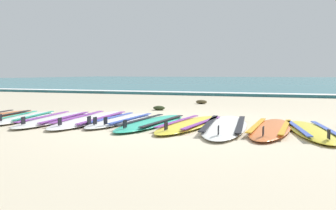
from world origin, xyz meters
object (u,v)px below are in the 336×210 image
surfboard_5 (152,122)px  surfboard_8 (271,128)px  surfboard_2 (55,119)px  surfboard_9 (312,131)px  surfboard_1 (26,117)px  surfboard_6 (190,124)px  surfboard_4 (122,120)px  surfboard_3 (91,119)px  surfboard_7 (225,126)px

surfboard_5 → surfboard_8: 1.83m
surfboard_2 → surfboard_9: bearing=0.6°
surfboard_8 → surfboard_9: 0.55m
surfboard_1 → surfboard_6: same height
surfboard_8 → surfboard_9: bearing=-6.4°
surfboard_2 → surfboard_4: same height
surfboard_3 → surfboard_9: same height
surfboard_5 → surfboard_6: 0.63m
surfboard_2 → surfboard_3: same height
surfboard_4 → surfboard_5: same height
surfboard_3 → surfboard_7: bearing=-1.0°
surfboard_2 → surfboard_4: size_ratio=1.11×
surfboard_7 → surfboard_9: 1.22m
surfboard_5 → surfboard_7: same height
surfboard_2 → surfboard_9: 4.13m
surfboard_7 → surfboard_9: same height
surfboard_3 → surfboard_8: 2.99m
surfboard_4 → surfboard_6: bearing=-4.2°
surfboard_8 → surfboard_6: bearing=178.0°
surfboard_4 → surfboard_6: 1.23m
surfboard_4 → surfboard_5: size_ratio=0.94×
surfboard_6 → surfboard_8: (1.21, -0.04, 0.00)m
surfboard_2 → surfboard_6: bearing=3.6°
surfboard_5 → surfboard_8: same height
surfboard_3 → surfboard_5: (1.15, -0.06, 0.00)m
surfboard_7 → surfboard_9: bearing=-4.9°
surfboard_3 → surfboard_9: size_ratio=1.24×
surfboard_2 → surfboard_7: same height
surfboard_2 → surfboard_7: (2.92, 0.15, -0.00)m
surfboard_4 → surfboard_7: size_ratio=0.81×
surfboard_4 → surfboard_7: (1.76, -0.09, -0.00)m
surfboard_5 → surfboard_9: 2.38m
surfboard_1 → surfboard_3: 1.24m
surfboard_5 → surfboard_8: bearing=-0.6°
surfboard_4 → surfboard_8: same height
surfboard_4 → surfboard_8: (2.43, -0.13, -0.00)m
surfboard_5 → surfboard_8: size_ratio=1.01×
surfboard_1 → surfboard_8: same height
surfboard_3 → surfboard_9: bearing=-2.3°
surfboard_8 → surfboard_9: same height
surfboard_4 → surfboard_9: same height
surfboard_2 → surfboard_5: bearing=4.1°
surfboard_1 → surfboard_6: 3.01m
surfboard_7 → surfboard_9: size_ratio=1.25×
surfboard_6 → surfboard_7: size_ratio=0.87×
surfboard_1 → surfboard_3: same height
surfboard_9 → surfboard_5: bearing=178.1°
surfboard_3 → surfboard_6: size_ratio=1.14×
surfboard_7 → surfboard_8: (0.67, -0.04, 0.00)m
surfboard_5 → surfboard_9: (2.38, -0.08, 0.00)m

